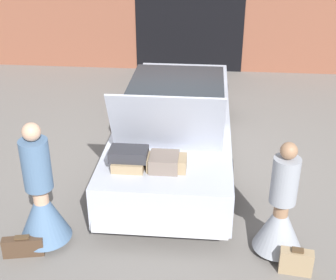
{
  "coord_description": "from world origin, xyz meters",
  "views": [
    {
      "loc": [
        0.55,
        -7.46,
        4.04
      ],
      "look_at": [
        0.0,
        -1.44,
        0.96
      ],
      "focal_mm": 50.0,
      "sensor_mm": 36.0,
      "label": 1
    }
  ],
  "objects_px": {
    "person_left": "(42,203)",
    "person_right": "(280,215)",
    "suitcase_beside_right_person": "(296,262)",
    "car": "(175,122)",
    "suitcase_beside_left_person": "(23,246)"
  },
  "relations": [
    {
      "from": "person_left",
      "to": "person_right",
      "type": "bearing_deg",
      "value": 77.24
    },
    {
      "from": "person_right",
      "to": "suitcase_beside_right_person",
      "type": "height_order",
      "value": "person_right"
    },
    {
      "from": "car",
      "to": "person_right",
      "type": "height_order",
      "value": "car"
    },
    {
      "from": "suitcase_beside_left_person",
      "to": "car",
      "type": "bearing_deg",
      "value": 60.07
    },
    {
      "from": "car",
      "to": "person_left",
      "type": "relative_size",
      "value": 3.08
    },
    {
      "from": "suitcase_beside_left_person",
      "to": "person_right",
      "type": "bearing_deg",
      "value": 6.69
    },
    {
      "from": "person_right",
      "to": "suitcase_beside_left_person",
      "type": "distance_m",
      "value": 3.27
    },
    {
      "from": "car",
      "to": "suitcase_beside_right_person",
      "type": "height_order",
      "value": "car"
    },
    {
      "from": "car",
      "to": "person_left",
      "type": "height_order",
      "value": "car"
    },
    {
      "from": "suitcase_beside_left_person",
      "to": "suitcase_beside_right_person",
      "type": "distance_m",
      "value": 3.41
    },
    {
      "from": "person_left",
      "to": "car",
      "type": "bearing_deg",
      "value": 136.24
    },
    {
      "from": "person_right",
      "to": "suitcase_beside_left_person",
      "type": "xyz_separation_m",
      "value": [
        -3.22,
        -0.38,
        -0.42
      ]
    },
    {
      "from": "car",
      "to": "person_right",
      "type": "relative_size",
      "value": 3.39
    },
    {
      "from": "person_right",
      "to": "suitcase_beside_left_person",
      "type": "relative_size",
      "value": 2.98
    },
    {
      "from": "car",
      "to": "suitcase_beside_left_person",
      "type": "bearing_deg",
      "value": -119.93
    }
  ]
}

